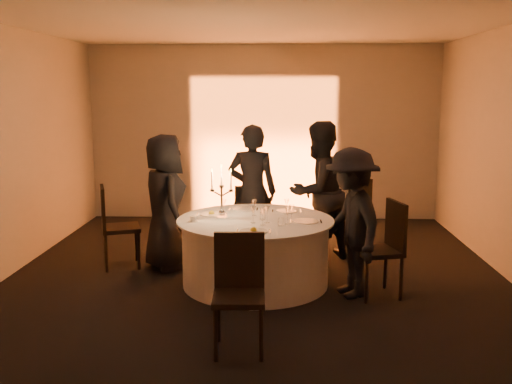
{
  "coord_description": "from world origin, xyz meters",
  "views": [
    {
      "loc": [
        0.26,
        -6.36,
        2.22
      ],
      "look_at": [
        0.0,
        0.2,
        1.05
      ],
      "focal_mm": 40.0,
      "sensor_mm": 36.0,
      "label": 1
    }
  ],
  "objects_px": {
    "guest_back_left": "(252,192)",
    "coffee_cup": "(193,219)",
    "banquet_table": "(255,252)",
    "chair_back_right": "(353,213)",
    "chair_right": "(385,243)",
    "chair_front": "(239,285)",
    "guest_left": "(165,202)",
    "chair_back_left": "(250,212)",
    "guest_right": "(351,223)",
    "candelabra": "(222,200)",
    "guest_back_right": "(318,192)",
    "chair_left": "(113,222)"
  },
  "relations": [
    {
      "from": "chair_left",
      "to": "candelabra",
      "type": "distance_m",
      "value": 1.58
    },
    {
      "from": "banquet_table",
      "to": "candelabra",
      "type": "xyz_separation_m",
      "value": [
        -0.39,
        0.03,
        0.61
      ]
    },
    {
      "from": "banquet_table",
      "to": "coffee_cup",
      "type": "height_order",
      "value": "coffee_cup"
    },
    {
      "from": "banquet_table",
      "to": "guest_back_right",
      "type": "height_order",
      "value": "guest_back_right"
    },
    {
      "from": "guest_back_left",
      "to": "coffee_cup",
      "type": "distance_m",
      "value": 1.39
    },
    {
      "from": "chair_back_right",
      "to": "guest_back_left",
      "type": "xyz_separation_m",
      "value": [
        -1.35,
        -0.07,
        0.3
      ]
    },
    {
      "from": "candelabra",
      "to": "banquet_table",
      "type": "bearing_deg",
      "value": -3.97
    },
    {
      "from": "guest_left",
      "to": "chair_back_right",
      "type": "bearing_deg",
      "value": -102.39
    },
    {
      "from": "banquet_table",
      "to": "chair_right",
      "type": "xyz_separation_m",
      "value": [
        1.42,
        -0.32,
        0.21
      ]
    },
    {
      "from": "guest_back_right",
      "to": "coffee_cup",
      "type": "relative_size",
      "value": 16.71
    },
    {
      "from": "chair_back_right",
      "to": "coffee_cup",
      "type": "xyz_separation_m",
      "value": [
        -1.96,
        -1.32,
        0.2
      ]
    },
    {
      "from": "chair_back_left",
      "to": "coffee_cup",
      "type": "xyz_separation_m",
      "value": [
        -0.55,
        -1.74,
        0.29
      ]
    },
    {
      "from": "chair_front",
      "to": "guest_left",
      "type": "distance_m",
      "value": 2.51
    },
    {
      "from": "chair_front",
      "to": "guest_back_left",
      "type": "bearing_deg",
      "value": 88.07
    },
    {
      "from": "chair_back_left",
      "to": "chair_front",
      "type": "xyz_separation_m",
      "value": [
        0.07,
        -3.26,
        0.06
      ]
    },
    {
      "from": "guest_back_left",
      "to": "guest_right",
      "type": "xyz_separation_m",
      "value": [
        1.14,
        -1.43,
        -0.08
      ]
    },
    {
      "from": "candelabra",
      "to": "guest_left",
      "type": "bearing_deg",
      "value": 144.65
    },
    {
      "from": "banquet_table",
      "to": "chair_back_right",
      "type": "bearing_deg",
      "value": 42.81
    },
    {
      "from": "chair_left",
      "to": "candelabra",
      "type": "relative_size",
      "value": 1.66
    },
    {
      "from": "chair_back_right",
      "to": "candelabra",
      "type": "height_order",
      "value": "candelabra"
    },
    {
      "from": "banquet_table",
      "to": "chair_front",
      "type": "height_order",
      "value": "chair_front"
    },
    {
      "from": "chair_back_left",
      "to": "guest_left",
      "type": "relative_size",
      "value": 0.53
    },
    {
      "from": "chair_front",
      "to": "chair_back_right",
      "type": "bearing_deg",
      "value": 62.63
    },
    {
      "from": "guest_back_right",
      "to": "coffee_cup",
      "type": "height_order",
      "value": "guest_back_right"
    },
    {
      "from": "guest_left",
      "to": "guest_right",
      "type": "bearing_deg",
      "value": -138.57
    },
    {
      "from": "chair_back_left",
      "to": "chair_right",
      "type": "distance_m",
      "value": 2.47
    },
    {
      "from": "chair_left",
      "to": "chair_right",
      "type": "distance_m",
      "value": 3.36
    },
    {
      "from": "chair_back_right",
      "to": "chair_right",
      "type": "bearing_deg",
      "value": 51.88
    },
    {
      "from": "chair_front",
      "to": "guest_right",
      "type": "distance_m",
      "value": 1.77
    },
    {
      "from": "chair_front",
      "to": "guest_left",
      "type": "xyz_separation_m",
      "value": [
        -1.08,
        2.25,
        0.28
      ]
    },
    {
      "from": "chair_back_right",
      "to": "chair_back_left",
      "type": "bearing_deg",
      "value": -60.65
    },
    {
      "from": "coffee_cup",
      "to": "candelabra",
      "type": "bearing_deg",
      "value": 30.53
    },
    {
      "from": "chair_right",
      "to": "guest_back_left",
      "type": "relative_size",
      "value": 0.58
    },
    {
      "from": "banquet_table",
      "to": "coffee_cup",
      "type": "relative_size",
      "value": 16.36
    },
    {
      "from": "candelabra",
      "to": "guest_back_left",
      "type": "bearing_deg",
      "value": 74.29
    },
    {
      "from": "chair_back_right",
      "to": "guest_left",
      "type": "bearing_deg",
      "value": -30.33
    },
    {
      "from": "chair_left",
      "to": "chair_front",
      "type": "distance_m",
      "value": 2.84
    },
    {
      "from": "guest_back_right",
      "to": "guest_right",
      "type": "distance_m",
      "value": 1.34
    },
    {
      "from": "candelabra",
      "to": "chair_right",
      "type": "bearing_deg",
      "value": -10.95
    },
    {
      "from": "chair_front",
      "to": "candelabra",
      "type": "xyz_separation_m",
      "value": [
        -0.32,
        1.7,
        0.42
      ]
    },
    {
      "from": "chair_back_right",
      "to": "guest_right",
      "type": "xyz_separation_m",
      "value": [
        -0.21,
        -1.5,
        0.22
      ]
    },
    {
      "from": "chair_left",
      "to": "chair_right",
      "type": "bearing_deg",
      "value": -124.21
    },
    {
      "from": "chair_left",
      "to": "guest_back_right",
      "type": "bearing_deg",
      "value": -99.84
    },
    {
      "from": "chair_right",
      "to": "chair_back_right",
      "type": "bearing_deg",
      "value": 171.66
    },
    {
      "from": "chair_front",
      "to": "candelabra",
      "type": "height_order",
      "value": "candelabra"
    },
    {
      "from": "chair_front",
      "to": "guest_left",
      "type": "height_order",
      "value": "guest_left"
    },
    {
      "from": "guest_left",
      "to": "chair_front",
      "type": "bearing_deg",
      "value": 179.43
    },
    {
      "from": "chair_left",
      "to": "candelabra",
      "type": "height_order",
      "value": "candelabra"
    },
    {
      "from": "guest_left",
      "to": "candelabra",
      "type": "bearing_deg",
      "value": -151.65
    },
    {
      "from": "guest_back_left",
      "to": "coffee_cup",
      "type": "xyz_separation_m",
      "value": [
        -0.61,
        -1.25,
        -0.1
      ]
    }
  ]
}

